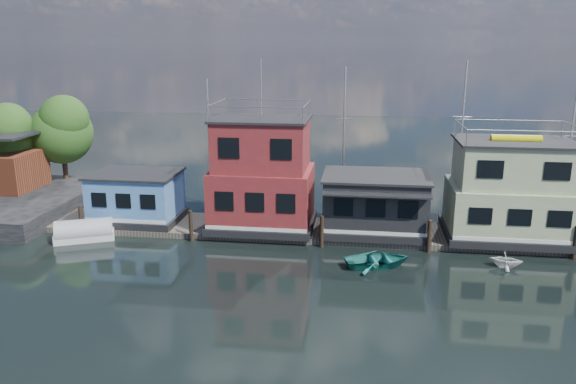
# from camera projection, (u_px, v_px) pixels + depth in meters

# --- Properties ---
(ground) EXTENTS (160.00, 160.00, 0.00)m
(ground) POSITION_uv_depth(u_px,v_px,m) (386.00, 315.00, 28.31)
(ground) COLOR black
(ground) RESTS_ON ground
(dock) EXTENTS (48.00, 5.00, 0.40)m
(dock) POSITION_uv_depth(u_px,v_px,m) (381.00, 233.00, 39.74)
(dock) COLOR #595147
(dock) RESTS_ON ground
(houseboat_blue) EXTENTS (6.40, 4.90, 3.66)m
(houseboat_blue) POSITION_uv_depth(u_px,v_px,m) (136.00, 197.00, 41.56)
(houseboat_blue) COLOR black
(houseboat_blue) RESTS_ON dock
(houseboat_red) EXTENTS (7.40, 5.90, 11.86)m
(houseboat_red) POSITION_uv_depth(u_px,v_px,m) (262.00, 176.00, 39.84)
(houseboat_red) COLOR black
(houseboat_red) RESTS_ON dock
(houseboat_dark) EXTENTS (7.40, 6.10, 4.06)m
(houseboat_dark) POSITION_uv_depth(u_px,v_px,m) (375.00, 203.00, 39.22)
(houseboat_dark) COLOR black
(houseboat_dark) RESTS_ON dock
(houseboat_green) EXTENTS (8.40, 5.90, 7.03)m
(houseboat_green) POSITION_uv_depth(u_px,v_px,m) (511.00, 192.00, 37.77)
(houseboat_green) COLOR black
(houseboat_green) RESTS_ON dock
(pilings) EXTENTS (42.28, 0.28, 2.20)m
(pilings) POSITION_uv_depth(u_px,v_px,m) (377.00, 234.00, 36.87)
(pilings) COLOR #2D2116
(pilings) RESTS_ON ground
(background_masts) EXTENTS (36.40, 0.16, 12.00)m
(background_masts) POSITION_uv_depth(u_px,v_px,m) (444.00, 146.00, 43.49)
(background_masts) COLOR silver
(background_masts) RESTS_ON ground
(shore) EXTENTS (12.40, 15.72, 8.24)m
(shore) POSITION_uv_depth(u_px,v_px,m) (8.00, 163.00, 46.54)
(shore) COLOR black
(shore) RESTS_ON ground
(tarp_runabout) EXTENTS (4.22, 3.00, 1.60)m
(tarp_runabout) POSITION_uv_depth(u_px,v_px,m) (84.00, 232.00, 38.82)
(tarp_runabout) COLOR silver
(tarp_runabout) RESTS_ON ground
(dinghy_white) EXTENTS (2.25, 2.04, 1.02)m
(dinghy_white) POSITION_uv_depth(u_px,v_px,m) (506.00, 259.00, 34.15)
(dinghy_white) COLOR white
(dinghy_white) RESTS_ON ground
(dinghy_teal) EXTENTS (4.71, 3.97, 0.83)m
(dinghy_teal) POSITION_uv_depth(u_px,v_px,m) (378.00, 260.00, 34.32)
(dinghy_teal) COLOR #238079
(dinghy_teal) RESTS_ON ground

